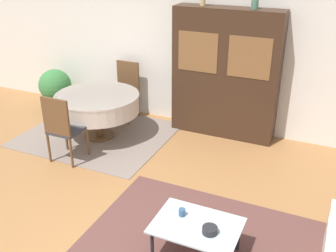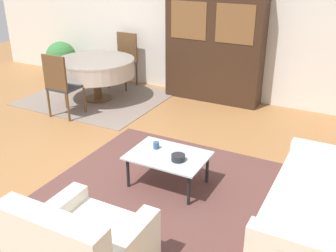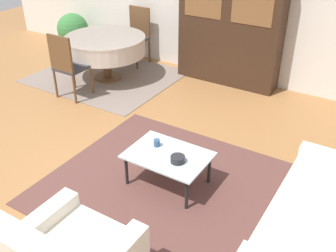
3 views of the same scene
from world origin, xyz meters
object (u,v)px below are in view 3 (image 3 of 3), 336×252
couch (327,227)px  potted_plant (73,30)px  dining_chair_near (67,63)px  cup (157,143)px  dining_chair_far (137,33)px  coffee_table (168,157)px  display_cabinet (231,21)px  bowl (178,159)px  dining_table (105,45)px

couch → potted_plant: size_ratio=2.37×
couch → potted_plant: couch is taller
dining_chair_near → cup: size_ratio=12.73×
couch → dining_chair_far: 5.10m
coffee_table → cup: cup is taller
dining_chair_near → cup: dining_chair_near is taller
couch → display_cabinet: 3.89m
coffee_table → potted_plant: potted_plant is taller
dining_chair_far → bowl: bearing=132.0°
display_cabinet → cup: (0.44, -2.85, -0.61)m
cup → potted_plant: potted_plant is taller
dining_chair_far → bowl: size_ratio=6.74×
coffee_table → cup: bearing=158.7°
display_cabinet → dining_chair_near: size_ratio=2.03×
bowl → potted_plant: size_ratio=0.20×
bowl → display_cabinet: bearing=104.8°
dining_chair_far → coffee_table: bearing=130.8°
dining_chair_far → dining_table: bearing=90.0°
couch → dining_chair_near: bearing=74.8°
couch → cup: 1.91m
cup → bowl: bearing=-21.4°
coffee_table → dining_chair_near: dining_chair_near is taller
coffee_table → potted_plant: (-3.96, 2.71, 0.07)m
couch → dining_chair_near: size_ratio=1.75×
dining_table → display_cabinet: bearing=28.4°
display_cabinet → potted_plant: size_ratio=2.74×
display_cabinet → dining_chair_near: 2.68m
cup → bowl: (0.35, -0.14, -0.01)m
coffee_table → dining_chair_far: (-2.46, 2.85, 0.23)m
couch → dining_table: bearing=63.9°
display_cabinet → coffee_table: bearing=-77.8°
dining_chair_far → bowl: dining_chair_far is taller
couch → cup: couch is taller
dining_chair_far → potted_plant: 1.52m
dining_chair_near → potted_plant: (-1.51, 1.68, -0.16)m
dining_table → dining_chair_near: size_ratio=1.32×
couch → coffee_table: (-1.70, 0.10, 0.06)m
dining_chair_far → cup: bearing=129.3°
bowl → couch: bearing=-1.4°
bowl → cup: bearing=158.6°
coffee_table → potted_plant: bearing=145.7°
couch → display_cabinet: size_ratio=0.86×
coffee_table → dining_chair_near: bearing=157.3°
dining_chair_near → bowl: size_ratio=6.74×
coffee_table → dining_table: 3.14m
dining_table → couch: bearing=-26.1°
couch → dining_chair_far: bearing=54.7°
coffee_table → potted_plant: size_ratio=1.15×
cup → bowl: size_ratio=0.53×
cup → display_cabinet: bearing=98.7°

